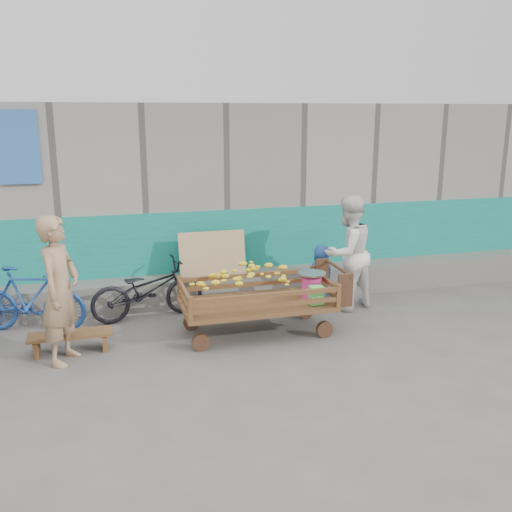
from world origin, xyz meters
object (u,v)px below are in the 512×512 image
object	(u,v)px
vendor_man	(60,290)
bicycle_blue	(30,299)
woman	(348,253)
bicycle_dark	(148,290)
child	(321,273)
banana_cart	(254,289)
bench	(71,338)

from	to	relation	value
vendor_man	bicycle_blue	distance (m)	1.30
woman	vendor_man	bearing A→B (deg)	-7.92
vendor_man	bicycle_dark	xyz separation A→B (m)	(1.08, 1.21, -0.45)
woman	bicycle_dark	world-z (taller)	woman
child	bicycle_dark	size ratio (longest dim) A/B	0.55
bicycle_dark	vendor_man	bearing A→B (deg)	128.77
bicycle_blue	vendor_man	bearing A→B (deg)	-140.83
banana_cart	bicycle_blue	world-z (taller)	banana_cart
banana_cart	child	size ratio (longest dim) A/B	2.43
banana_cart	child	xyz separation A→B (m)	(1.37, 1.07, -0.18)
bench	child	size ratio (longest dim) A/B	1.13
bench	bicycle_blue	distance (m)	1.06
woman	child	distance (m)	0.65
banana_cart	bench	size ratio (longest dim) A/B	2.15
vendor_man	bicycle_blue	xyz separation A→B (m)	(-0.48, 1.13, -0.43)
vendor_man	child	world-z (taller)	vendor_man
child	woman	bearing A→B (deg)	101.13
bench	bicycle_dark	world-z (taller)	bicycle_dark
woman	bicycle_blue	xyz separation A→B (m)	(-4.45, 0.29, -0.41)
child	bicycle_dark	xyz separation A→B (m)	(-2.67, -0.09, -0.02)
bench	bicycle_dark	distance (m)	1.42
bicycle_dark	child	bearing A→B (deg)	-97.42
bench	woman	size ratio (longest dim) A/B	0.59
bench	vendor_man	size ratio (longest dim) A/B	0.57
bench	bicycle_dark	xyz separation A→B (m)	(1.03, 0.96, 0.24)
child	bicycle_blue	xyz separation A→B (m)	(-4.23, -0.16, 0.01)
woman	child	size ratio (longest dim) A/B	1.93
woman	bench	bearing A→B (deg)	-11.29
banana_cart	woman	xyz separation A→B (m)	(1.60, 0.62, 0.23)
woman	bicycle_dark	size ratio (longest dim) A/B	1.06
vendor_man	bicycle_dark	distance (m)	1.68
bench	bicycle_blue	bearing A→B (deg)	121.07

